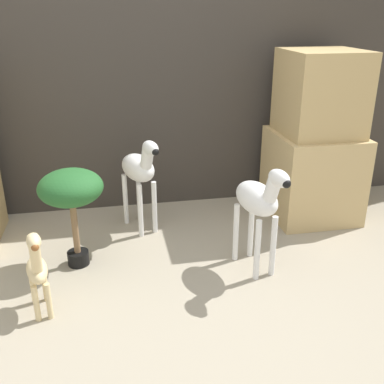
{
  "coord_description": "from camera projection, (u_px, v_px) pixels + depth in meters",
  "views": [
    {
      "loc": [
        -0.22,
        -2.08,
        1.55
      ],
      "look_at": [
        0.32,
        0.65,
        0.41
      ],
      "focal_mm": 42.0,
      "sensor_mm": 36.0,
      "label": 1
    }
  ],
  "objects": [
    {
      "name": "wall_back",
      "position": [
        131.0,
        71.0,
        3.44
      ],
      "size": [
        6.4,
        0.08,
        2.2
      ],
      "color": "#38332D",
      "rests_on": "ground_plane"
    },
    {
      "name": "zebra_right",
      "position": [
        259.0,
        201.0,
        2.7
      ],
      "size": [
        0.27,
        0.49,
        0.73
      ],
      "color": "white",
      "rests_on": "ground_plane"
    },
    {
      "name": "zebra_left",
      "position": [
        140.0,
        170.0,
        3.22
      ],
      "size": [
        0.31,
        0.49,
        0.73
      ],
      "color": "white",
      "rests_on": "ground_plane"
    },
    {
      "name": "rock_pillar_right",
      "position": [
        315.0,
        143.0,
        3.43
      ],
      "size": [
        0.63,
        0.65,
        1.28
      ],
      "color": "tan",
      "rests_on": "ground_plane"
    },
    {
      "name": "ground_plane",
      "position": [
        159.0,
        306.0,
        2.52
      ],
      "size": [
        14.0,
        14.0,
        0.0
      ],
      "primitive_type": "plane",
      "color": "#9E937F"
    },
    {
      "name": "giraffe_figurine",
      "position": [
        37.0,
        268.0,
        2.34
      ],
      "size": [
        0.17,
        0.38,
        0.56
      ],
      "color": "beige",
      "rests_on": "ground_plane"
    },
    {
      "name": "potted_palm_front",
      "position": [
        71.0,
        192.0,
        2.74
      ],
      "size": [
        0.4,
        0.4,
        0.65
      ],
      "color": "black",
      "rests_on": "ground_plane"
    }
  ]
}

